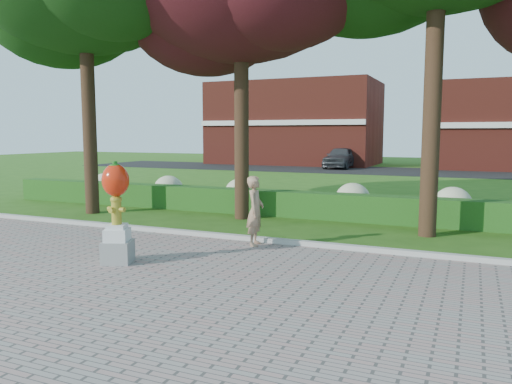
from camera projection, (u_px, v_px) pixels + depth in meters
ground at (202, 276)px, 9.21m from camera, size 100.00×100.00×0.00m
walkway at (23, 367)px, 5.56m from camera, size 40.00×14.00×0.04m
curb at (264, 240)px, 11.93m from camera, size 40.00×0.18×0.15m
lawn_hedge at (313, 205)px, 15.53m from camera, size 24.00×0.70×0.80m
hydrangea_row at (340, 198)px, 16.20m from camera, size 20.10×1.10×0.99m
street at (402, 171)px, 34.69m from camera, size 50.00×8.00×0.02m
building_left at (295, 124)px, 43.72m from camera, size 14.00×8.00×7.00m
hydrant_sculpture at (116, 210)px, 9.88m from camera, size 0.72×0.72×2.04m
woman at (255, 211)px, 11.50m from camera, size 0.49×0.65×1.61m
parked_car at (341, 157)px, 37.88m from camera, size 2.01×4.82×1.63m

